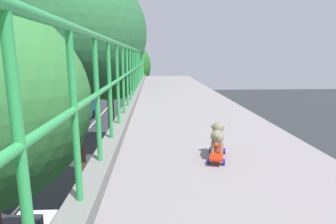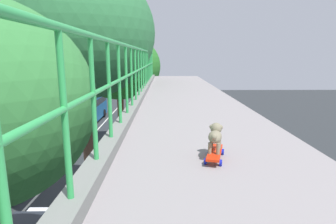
# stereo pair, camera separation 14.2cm
# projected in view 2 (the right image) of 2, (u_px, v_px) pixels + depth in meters

# --- Properties ---
(city_bus) EXTENTS (2.68, 11.37, 3.22)m
(city_bus) POSITION_uv_depth(u_px,v_px,m) (84.00, 108.00, 29.28)
(city_bus) COLOR #114F88
(city_bus) RESTS_ON ground
(roadside_tree_far) EXTENTS (5.65, 5.65, 10.70)m
(roadside_tree_far) POSITION_uv_depth(u_px,v_px,m) (82.00, 34.00, 10.57)
(roadside_tree_far) COLOR brown
(roadside_tree_far) RESTS_ON ground
(roadside_tree_farthest) EXTENTS (5.99, 5.99, 8.98)m
(roadside_tree_farthest) POSITION_uv_depth(u_px,v_px,m) (119.00, 67.00, 19.90)
(roadside_tree_farthest) COLOR brown
(roadside_tree_farthest) RESTS_ON ground
(toy_skateboard) EXTENTS (0.27, 0.52, 0.09)m
(toy_skateboard) POSITION_uv_depth(u_px,v_px,m) (215.00, 153.00, 2.88)
(toy_skateboard) COLOR red
(toy_skateboard) RESTS_ON overpass_deck
(small_dog) EXTENTS (0.20, 0.35, 0.28)m
(small_dog) POSITION_uv_depth(u_px,v_px,m) (215.00, 135.00, 2.89)
(small_dog) COLOR #7D755C
(small_dog) RESTS_ON toy_skateboard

